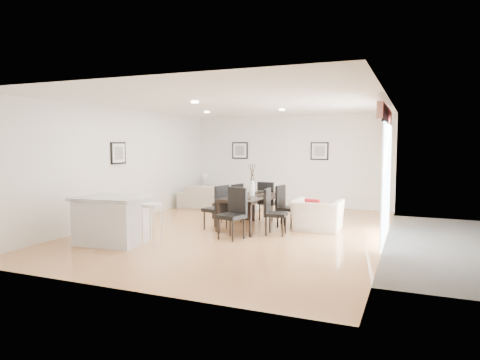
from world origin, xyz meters
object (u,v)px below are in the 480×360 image
at_px(dining_chair_efar, 284,204).
at_px(dining_chair_head, 234,210).
at_px(dining_table, 252,199).
at_px(side_table, 205,194).
at_px(dining_chair_enear, 272,209).
at_px(coffee_table, 234,210).
at_px(sofa, 220,196).
at_px(dining_chair_wnear, 218,205).
at_px(kitchen_island, 112,220).
at_px(armchair, 317,215).
at_px(dining_chair_foot, 267,199).
at_px(bar_stool, 152,210).
at_px(dining_chair_wfar, 234,201).

relative_size(dining_chair_efar, dining_chair_head, 0.93).
distance_m(dining_table, side_table, 4.43).
bearing_deg(dining_chair_enear, coffee_table, 39.39).
bearing_deg(sofa, dining_chair_wnear, 105.43).
height_order(dining_chair_wnear, coffee_table, dining_chair_wnear).
height_order(dining_table, kitchen_island, kitchen_island).
height_order(dining_chair_enear, dining_chair_head, dining_chair_head).
relative_size(dining_table, dining_chair_head, 1.79).
height_order(dining_chair_head, coffee_table, dining_chair_head).
height_order(dining_chair_wnear, kitchen_island, dining_chair_wnear).
distance_m(dining_chair_wnear, coffee_table, 1.61).
bearing_deg(dining_table, dining_chair_wnear, -136.85).
distance_m(armchair, dining_chair_foot, 1.60).
bearing_deg(dining_chair_efar, sofa, 61.99).
bearing_deg(coffee_table, kitchen_island, -112.65).
xyz_separation_m(armchair, kitchen_island, (-3.33, -2.63, 0.12)).
bearing_deg(bar_stool, armchair, 47.13).
xyz_separation_m(dining_table, coffee_table, (-0.90, 1.09, -0.45)).
distance_m(dining_table, dining_chair_efar, 0.77).
xyz_separation_m(dining_chair_enear, kitchen_island, (-2.55, -1.88, -0.08)).
relative_size(sofa, dining_chair_efar, 2.50).
bearing_deg(dining_chair_enear, armchair, -51.15).
relative_size(dining_chair_enear, bar_stool, 1.19).
bearing_deg(kitchen_island, coffee_table, 68.00).
bearing_deg(dining_chair_wfar, dining_chair_head, 36.95).
xyz_separation_m(side_table, kitchen_island, (0.94, -5.67, 0.19)).
height_order(dining_chair_foot, coffee_table, dining_chair_foot).
bearing_deg(dining_chair_enear, dining_chair_wnear, 85.44).
height_order(armchair, bar_stool, bar_stool).
xyz_separation_m(dining_table, dining_chair_wnear, (-0.61, -0.45, -0.10)).
height_order(sofa, side_table, sofa).
distance_m(dining_table, dining_chair_foot, 1.08).
distance_m(dining_chair_wnear, dining_chair_efar, 1.52).
xyz_separation_m(dining_chair_head, coffee_table, (-0.93, 2.16, -0.37)).
relative_size(dining_chair_wfar, coffee_table, 0.97).
relative_size(armchair, dining_table, 0.56).
bearing_deg(side_table, dining_chair_efar, -39.76).
bearing_deg(dining_chair_wnear, dining_table, 142.47).
height_order(dining_chair_wfar, dining_chair_head, dining_chair_head).
height_order(armchair, dining_chair_enear, dining_chair_enear).
distance_m(side_table, kitchen_island, 5.75).
relative_size(dining_table, dining_chair_foot, 1.91).
distance_m(dining_chair_foot, bar_stool, 3.55).
relative_size(dining_chair_foot, kitchen_island, 0.70).
distance_m(sofa, coffee_table, 1.62).
bearing_deg(dining_chair_wnear, coffee_table, -153.49).
relative_size(sofa, side_table, 4.43).
height_order(armchair, dining_chair_efar, dining_chair_efar).
bearing_deg(dining_chair_foot, bar_stool, 78.47).
xyz_separation_m(dining_chair_wfar, dining_chair_efar, (1.22, 0.03, 0.00)).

